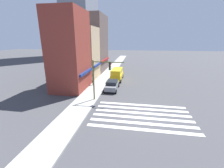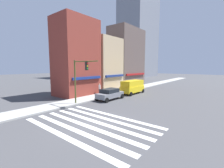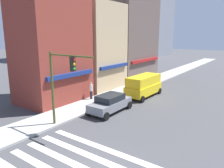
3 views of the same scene
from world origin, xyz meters
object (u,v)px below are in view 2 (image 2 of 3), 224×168
Objects in this scene: traffic_signal at (80,75)px; pedestrian_white_shirt at (100,89)px; sedan_grey at (110,94)px; van_yellow at (132,86)px.

pedestrian_white_shirt is at bearing 24.63° from traffic_signal.
traffic_signal is 1.26× the size of sedan_grey.
traffic_signal is at bearing 171.09° from sedan_grey.
traffic_signal is 3.14× the size of pedestrian_white_shirt.
sedan_grey is at bearing -178.97° from van_yellow.
pedestrian_white_shirt is at bearing 141.35° from van_yellow.
sedan_grey is 0.88× the size of van_yellow.
traffic_signal is 7.70m from pedestrian_white_shirt.
traffic_signal is 5.70m from sedan_grey.
sedan_grey is (4.81, -0.73, -2.95)m from traffic_signal.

